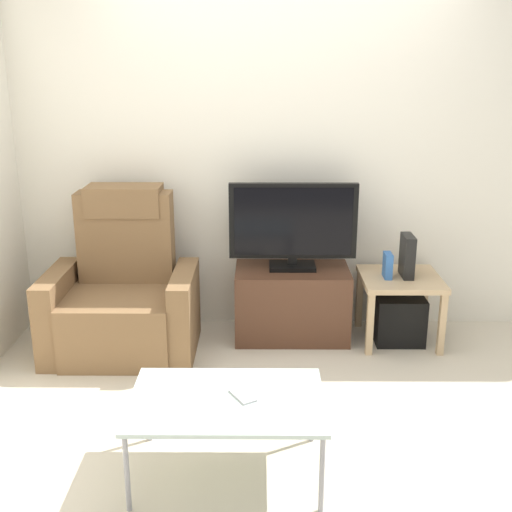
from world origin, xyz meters
TOP-DOWN VIEW (x-y plane):
  - ground_plane at (0.00, 0.00)m, footprint 6.40×6.40m
  - wall_back at (0.00, 1.13)m, footprint 6.40×0.06m
  - tv_stand at (0.09, 0.83)m, footprint 0.79×0.47m
  - television at (0.09, 0.85)m, footprint 0.87×0.20m
  - recliner_armchair at (-1.06, 0.65)m, footprint 0.98×0.78m
  - side_table at (0.83, 0.78)m, footprint 0.54×0.54m
  - subwoofer_box at (0.83, 0.78)m, footprint 0.33×0.33m
  - book_upright at (0.73, 0.76)m, footprint 0.05×0.12m
  - game_console at (0.87, 0.79)m, footprint 0.07×0.20m
  - coffee_table at (-0.29, -0.75)m, footprint 0.90×0.60m
  - cell_phone at (-0.21, -0.73)m, footprint 0.14×0.16m

SIDE VIEW (x-z plane):
  - ground_plane at x=0.00m, z-range 0.00..0.00m
  - subwoofer_box at x=0.83m, z-range 0.00..0.33m
  - tv_stand at x=0.09m, z-range 0.00..0.50m
  - recliner_armchair at x=-1.06m, z-range -0.17..0.91m
  - coffee_table at x=-0.29m, z-range 0.17..0.57m
  - side_table at x=0.83m, z-range 0.16..0.63m
  - cell_phone at x=-0.21m, z-range 0.40..0.41m
  - book_upright at x=0.73m, z-range 0.47..0.64m
  - game_console at x=0.87m, z-range 0.47..0.76m
  - television at x=0.09m, z-range 0.52..1.12m
  - wall_back at x=0.00m, z-range 0.00..2.60m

